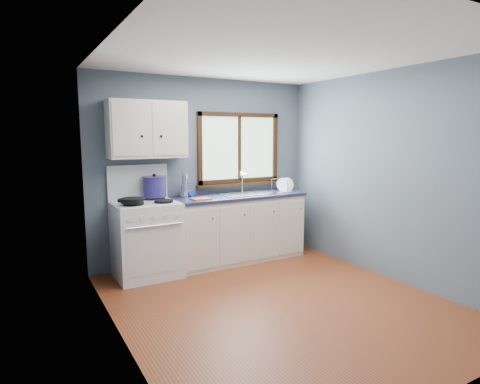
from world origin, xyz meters
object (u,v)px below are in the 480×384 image
base_cabinets (238,231)px  stockpot (155,186)px  thermos (185,186)px  skillet (132,200)px  sink (249,198)px  utensil_crock (184,191)px  gas_range (146,237)px  dish_rack (285,188)px

base_cabinets → stockpot: 1.33m
stockpot → thermos: 0.40m
skillet → stockpot: size_ratio=1.31×
base_cabinets → sink: 0.48m
utensil_crock → thermos: bearing=-102.1°
sink → stockpot: stockpot is taller
skillet → utensil_crock: (0.78, 0.35, 0.01)m
gas_range → skillet: bearing=-140.0°
gas_range → dish_rack: 2.14m
sink → utensil_crock: 0.93m
sink → gas_range: bearing=-179.3°
base_cabinets → dish_rack: bearing=-2.7°
gas_range → stockpot: bearing=40.9°
gas_range → sink: bearing=0.7°
sink → skillet: 1.70m
base_cabinets → utensil_crock: 0.95m
base_cabinets → stockpot: size_ratio=6.05×
sink → dish_rack: size_ratio=1.84×
gas_range → skillet: gas_range is taller
base_cabinets → dish_rack: 0.96m
stockpot → utensil_crock: utensil_crock is taller
base_cabinets → stockpot: (-1.14, 0.13, 0.68)m
base_cabinets → utensil_crock: bearing=167.0°
stockpot → dish_rack: stockpot is taller
gas_range → utensil_crock: 0.79m
base_cabinets → utensil_crock: utensil_crock is taller
base_cabinets → thermos: 1.00m
base_cabinets → stockpot: bearing=173.5°
stockpot → dish_rack: (1.91, -0.17, -0.12)m
gas_range → skillet: (-0.20, -0.16, 0.49)m
gas_range → sink: 1.53m
gas_range → utensil_crock: (0.58, 0.19, 0.50)m
base_cabinets → thermos: size_ratio=5.99×
thermos → stockpot: bearing=177.3°
gas_range → thermos: 0.82m
base_cabinets → thermos: (-0.74, 0.11, 0.66)m
thermos → sink: bearing=-6.9°
base_cabinets → stockpot: stockpot is taller
stockpot → sink: bearing=-5.6°
base_cabinets → skillet: 1.62m
sink → stockpot: 1.34m
skillet → stockpot: (0.37, 0.31, 0.11)m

